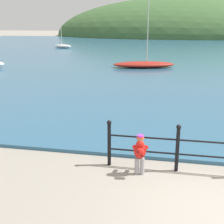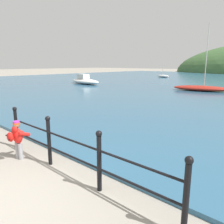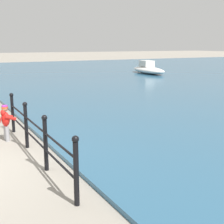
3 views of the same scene
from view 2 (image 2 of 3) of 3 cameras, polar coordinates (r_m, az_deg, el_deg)
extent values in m
plane|color=gray|center=(4.44, -26.87, -21.66)|extent=(200.00, 200.00, 0.00)
cylinder|color=black|center=(6.91, -23.66, -4.12)|extent=(0.09, 0.09, 1.10)
sphere|color=black|center=(6.77, -24.10, 0.74)|extent=(0.12, 0.12, 0.12)
cylinder|color=black|center=(5.47, -16.09, -7.76)|extent=(0.09, 0.09, 1.10)
sphere|color=black|center=(5.30, -16.47, -1.67)|extent=(0.12, 0.12, 0.12)
cylinder|color=black|center=(4.23, -3.35, -13.40)|extent=(0.09, 0.09, 1.10)
sphere|color=black|center=(4.01, -3.46, -5.69)|extent=(0.12, 0.12, 0.12)
cylinder|color=black|center=(3.41, 18.73, -21.05)|extent=(0.09, 0.09, 1.10)
sphere|color=black|center=(3.13, 19.50, -11.82)|extent=(0.12, 0.12, 0.12)
cylinder|color=black|center=(4.72, -10.72, -7.25)|extent=(5.07, 0.04, 0.04)
cylinder|color=black|center=(4.86, -10.54, -11.37)|extent=(5.07, 0.04, 0.04)
cylinder|color=#99999E|center=(6.22, -23.42, -9.19)|extent=(0.11, 0.11, 0.42)
cylinder|color=#99999E|center=(6.11, -22.78, -9.51)|extent=(0.11, 0.11, 0.42)
ellipsoid|color=red|center=(6.03, -23.44, -5.72)|extent=(0.32, 0.25, 0.40)
ellipsoid|color=red|center=(5.95, -24.08, -4.20)|extent=(0.21, 0.14, 0.18)
cylinder|color=red|center=(6.17, -23.41, -4.83)|extent=(0.12, 0.32, 0.19)
cylinder|color=red|center=(5.94, -21.99, -5.37)|extent=(0.12, 0.32, 0.19)
sphere|color=#A37556|center=(5.95, -23.68, -3.02)|extent=(0.17, 0.17, 0.17)
cylinder|color=#E5511E|center=(5.94, -23.70, -2.74)|extent=(0.17, 0.17, 0.04)
cylinder|color=#B233AD|center=(5.94, -23.74, -2.37)|extent=(0.16, 0.16, 0.04)
ellipsoid|color=red|center=(5.94, -25.07, -5.95)|extent=(0.23, 0.15, 0.24)
sphere|color=black|center=(5.93, -25.90, -5.48)|extent=(0.04, 0.04, 0.04)
sphere|color=black|center=(5.88, -25.34, -6.62)|extent=(0.04, 0.04, 0.04)
ellipsoid|color=silver|center=(39.33, 13.22, 9.12)|extent=(2.79, 1.54, 0.45)
cylinder|color=beige|center=(39.38, 13.18, 11.01)|extent=(0.07, 0.07, 2.14)
ellipsoid|color=silver|center=(26.00, -7.06, 7.95)|extent=(5.00, 2.23, 0.60)
cube|color=silver|center=(26.26, -7.55, 9.22)|extent=(1.46, 1.07, 0.54)
ellipsoid|color=maroon|center=(20.60, 22.19, 5.77)|extent=(4.92, 2.64, 0.45)
cylinder|color=beige|center=(20.49, 23.51, 13.48)|extent=(0.07, 0.07, 5.14)
camera|label=1|loc=(6.54, -94.83, 9.73)|focal=50.00mm
camera|label=3|loc=(3.56, 116.89, -2.00)|focal=50.00mm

